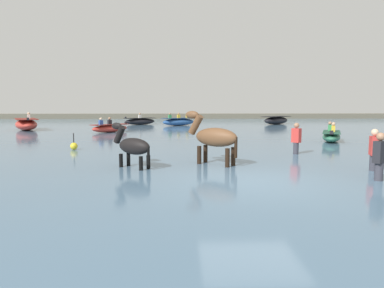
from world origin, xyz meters
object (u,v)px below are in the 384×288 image
Objects in this scene: channel_buoy at (74,146)px; boat_mid_outer at (110,128)px; person_wading_mid at (374,156)px; boat_near_port at (140,121)px; boat_mid_channel at (179,122)px; boat_distant_east at (276,120)px; person_spectator_far at (379,163)px; horse_trailing_black at (133,148)px; boat_distant_west at (26,124)px; horse_lead_bay at (214,139)px; person_onlooker_right at (296,143)px; boat_far_offshore at (331,136)px.

boat_mid_outer is at bearing 92.33° from channel_buoy.
channel_buoy is at bearing -87.67° from boat_mid_outer.
person_wading_mid is (10.32, -14.33, 0.14)m from boat_mid_outer.
channel_buoy is at bearing -91.85° from boat_near_port.
boat_mid_channel is 0.95× the size of boat_distant_east.
person_wading_mid is 1.00× the size of person_spectator_far.
channel_buoy is (-13.71, -18.77, -0.23)m from boat_distant_east.
horse_trailing_black reaches higher than boat_mid_channel.
boat_distant_east is (9.43, 1.71, 0.03)m from boat_mid_channel.
boat_distant_west is 6.03× the size of channel_buoy.
horse_lead_bay is 1.29× the size of person_onlooker_right.
person_spectator_far is at bearing -107.16° from boat_far_offshore.
boat_distant_west is 2.55× the size of person_onlooker_right.
horse_trailing_black is 11.64m from boat_far_offshore.
boat_near_port is (-11.59, 15.72, 0.05)m from boat_far_offshore.
horse_lead_bay reaches higher than channel_buoy.
boat_mid_outer is 0.62× the size of boat_distant_west.
boat_distant_east is (10.67, 23.05, -0.22)m from horse_trailing_black.
boat_distant_east is at bearing 65.16° from horse_trailing_black.
boat_mid_channel is 22.76m from person_wading_mid.
horse_trailing_black is at bearing -54.64° from channel_buoy.
horse_lead_bay reaches higher than boat_distant_west.
horse_trailing_black reaches higher than person_spectator_far.
boat_mid_channel is 4.83× the size of channel_buoy.
person_spectator_far is 4.72m from person_onlooker_right.
boat_mid_outer is at bearing -96.04° from boat_near_port.
person_wading_mid is (16.97, -16.67, 0.00)m from boat_distant_west.
boat_distant_east is (8.21, 22.54, -0.43)m from horse_lead_bay.
person_onlooker_right is at bearing -10.07° from channel_buoy.
person_wading_mid is at bearing -99.03° from boat_distant_east.
boat_far_offshore reaches higher than channel_buoy.
person_wading_mid is at bearing -44.47° from boat_distant_west.
boat_distant_east is 20.92m from person_onlooker_right.
person_wading_mid and person_spectator_far have the same top height.
horse_lead_bay is at bearing -50.94° from boat_distant_west.
horse_trailing_black is at bearing 162.52° from person_spectator_far.
boat_near_port is (-3.68, 1.56, -0.03)m from boat_mid_channel.
boat_distant_west is at bearing -154.57° from boat_mid_channel.
horse_lead_bay reaches higher than horse_trailing_black.
boat_distant_east is (1.52, 15.87, 0.11)m from boat_far_offshore.
horse_lead_bay reaches higher than person_spectator_far.
boat_distant_east is at bearing 53.86° from channel_buoy.
horse_lead_bay is 0.67× the size of boat_near_port.
horse_lead_bay reaches higher than boat_mid_channel.
boat_distant_east is 21.93m from boat_distant_west.
person_onlooker_right is at bearing -67.77° from boat_near_port.
boat_near_port is at bearing 102.35° from horse_lead_bay.
person_onlooker_right reaches higher than channel_buoy.
boat_mid_channel is at bearing 25.43° from boat_distant_west.
person_wading_mid is at bearing -54.24° from boat_mid_outer.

